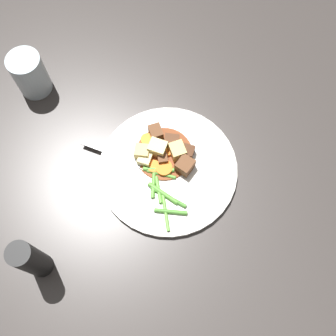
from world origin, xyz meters
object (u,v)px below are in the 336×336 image
(carrot_slice_2, at_px, (154,167))
(potato_chunk_1, at_px, (142,152))
(meat_chunk_0, at_px, (185,166))
(water_glass, at_px, (30,74))
(carrot_slice_1, at_px, (147,140))
(meat_chunk_4, at_px, (186,151))
(potato_chunk_0, at_px, (158,148))
(carrot_slice_0, at_px, (167,150))
(pepper_mill, at_px, (31,260))
(meat_chunk_1, at_px, (162,158))
(dinner_plate, at_px, (168,169))
(potato_chunk_2, at_px, (145,159))
(meat_chunk_3, at_px, (156,133))
(meat_chunk_2, at_px, (172,142))
(potato_chunk_3, at_px, (177,151))
(fork, at_px, (124,157))
(carrot_slice_3, at_px, (164,167))

(carrot_slice_2, relative_size, potato_chunk_1, 0.93)
(meat_chunk_0, relative_size, water_glass, 0.33)
(carrot_slice_1, height_order, meat_chunk_4, meat_chunk_4)
(carrot_slice_2, xyz_separation_m, potato_chunk_0, (0.03, -0.02, 0.01))
(carrot_slice_0, bearing_deg, water_glass, 46.21)
(carrot_slice_1, relative_size, pepper_mill, 0.20)
(meat_chunk_1, height_order, water_glass, water_glass)
(carrot_slice_2, relative_size, water_glass, 0.27)
(carrot_slice_0, distance_m, meat_chunk_0, 0.05)
(dinner_plate, height_order, potato_chunk_2, potato_chunk_2)
(potato_chunk_1, bearing_deg, pepper_mill, 126.01)
(potato_chunk_1, relative_size, potato_chunk_2, 1.10)
(carrot_slice_0, height_order, meat_chunk_3, meat_chunk_3)
(carrot_slice_1, distance_m, meat_chunk_2, 0.05)
(carrot_slice_0, relative_size, water_glass, 0.29)
(meat_chunk_1, distance_m, meat_chunk_4, 0.05)
(potato_chunk_3, xyz_separation_m, fork, (0.02, 0.11, -0.01))
(potato_chunk_2, bearing_deg, potato_chunk_0, -65.12)
(dinner_plate, bearing_deg, meat_chunk_0, -105.45)
(potato_chunk_2, relative_size, water_glass, 0.27)
(dinner_plate, bearing_deg, meat_chunk_2, -22.75)
(meat_chunk_2, distance_m, water_glass, 0.33)
(carrot_slice_1, height_order, potato_chunk_2, potato_chunk_2)
(fork, distance_m, pepper_mill, 0.26)
(carrot_slice_2, height_order, pepper_mill, pepper_mill)
(meat_chunk_2, relative_size, meat_chunk_4, 0.88)
(dinner_plate, distance_m, carrot_slice_3, 0.01)
(carrot_slice_2, distance_m, meat_chunk_1, 0.02)
(meat_chunk_1, bearing_deg, meat_chunk_3, -0.16)
(potato_chunk_2, xyz_separation_m, water_glass, (0.24, 0.19, 0.03))
(dinner_plate, relative_size, pepper_mill, 2.06)
(carrot_slice_3, relative_size, meat_chunk_2, 1.16)
(meat_chunk_1, height_order, meat_chunk_3, meat_chunk_3)
(carrot_slice_1, relative_size, meat_chunk_3, 0.92)
(carrot_slice_1, bearing_deg, potato_chunk_3, -129.15)
(carrot_slice_2, distance_m, potato_chunk_2, 0.02)
(potato_chunk_0, relative_size, potato_chunk_3, 1.08)
(carrot_slice_1, bearing_deg, meat_chunk_3, -67.58)
(dinner_plate, height_order, water_glass, water_glass)
(water_glass, relative_size, pepper_mill, 0.72)
(potato_chunk_0, distance_m, meat_chunk_3, 0.03)
(meat_chunk_4, bearing_deg, potato_chunk_3, 78.37)
(potato_chunk_0, relative_size, pepper_mill, 0.26)
(carrot_slice_2, relative_size, fork, 0.18)
(carrot_slice_1, distance_m, meat_chunk_3, 0.02)
(meat_chunk_4, xyz_separation_m, pepper_mill, (-0.15, 0.31, 0.04))
(carrot_slice_1, xyz_separation_m, fork, (-0.02, 0.05, -0.00))
(potato_chunk_2, bearing_deg, fork, 65.31)
(carrot_slice_1, bearing_deg, meat_chunk_0, -142.43)
(carrot_slice_3, xyz_separation_m, water_glass, (0.26, 0.22, 0.03))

